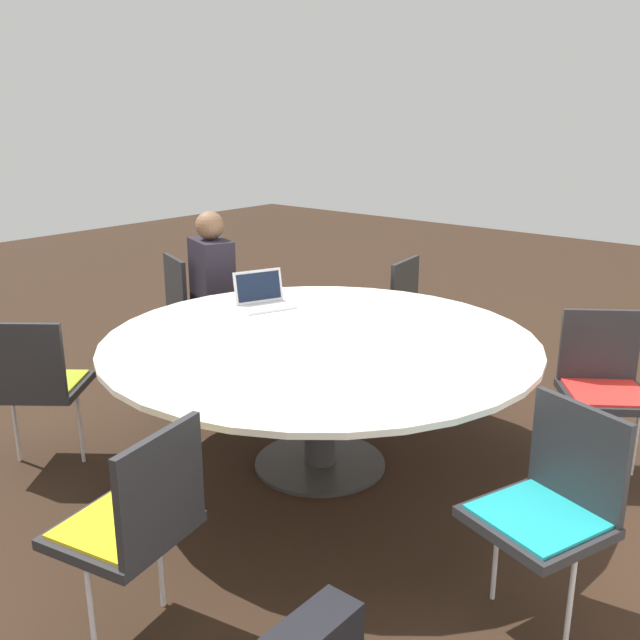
{
  "coord_description": "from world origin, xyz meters",
  "views": [
    {
      "loc": [
        2.73,
        2.29,
        1.9
      ],
      "look_at": [
        0.0,
        0.0,
        0.84
      ],
      "focal_mm": 40.0,
      "sensor_mm": 36.0,
      "label": 1
    }
  ],
  "objects": [
    {
      "name": "chair_5",
      "position": [
        -1.48,
        -0.3,
        0.52
      ],
      "size": [
        0.5,
        0.48,
        0.87
      ],
      "rotation": [
        0.0,
        0.0,
        12.72
      ],
      "color": "#262628",
      "rests_on": "ground_plane"
    },
    {
      "name": "chair_1",
      "position": [
        0.99,
        -1.14,
        0.52
      ],
      "size": [
        0.6,
        0.61,
        0.87
      ],
      "rotation": [
        0.0,
        0.0,
        8.53
      ],
      "color": "#262628",
      "rests_on": "ground_plane"
    },
    {
      "name": "person_0",
      "position": [
        -0.57,
        -1.46,
        0.71
      ],
      "size": [
        0.34,
        0.41,
        1.22
      ],
      "rotation": [
        0.0,
        0.0,
        7.49
      ],
      "color": "#231E28",
      "rests_on": "ground_plane"
    },
    {
      "name": "conference_table",
      "position": [
        0.0,
        0.0,
        0.65
      ],
      "size": [
        2.29,
        2.29,
        0.74
      ],
      "color": "#333333",
      "rests_on": "ground_plane"
    },
    {
      "name": "ground_plane",
      "position": [
        0.0,
        0.0,
        0.0
      ],
      "size": [
        16.0,
        16.0,
        0.0
      ],
      "primitive_type": "plane",
      "color": "black"
    },
    {
      "name": "chair_4",
      "position": [
        -0.94,
        1.18,
        0.52
      ],
      "size": [
        0.6,
        0.6,
        0.87
      ],
      "rotation": [
        0.0,
        0.0,
        11.62
      ],
      "color": "#262628",
      "rests_on": "ground_plane"
    },
    {
      "name": "chair_2",
      "position": [
        1.46,
        0.37,
        0.52
      ],
      "size": [
        0.52,
        0.5,
        0.87
      ],
      "rotation": [
        0.0,
        0.0,
        9.63
      ],
      "color": "#262628",
      "rests_on": "ground_plane"
    },
    {
      "name": "chair_0",
      "position": [
        -0.58,
        -1.71,
        0.52
      ],
      "size": [
        0.55,
        0.56,
        0.87
      ],
      "rotation": [
        0.0,
        0.0,
        7.49
      ],
      "color": "#262628",
      "rests_on": "ground_plane"
    },
    {
      "name": "chair_3",
      "position": [
        0.41,
        1.45,
        0.52
      ],
      "size": [
        0.54,
        0.55,
        0.87
      ],
      "rotation": [
        0.0,
        0.0,
        10.67
      ],
      "color": "#262628",
      "rests_on": "ground_plane"
    },
    {
      "name": "laptop",
      "position": [
        -0.25,
        -0.67,
        0.79
      ],
      "size": [
        0.38,
        0.33,
        0.21
      ],
      "rotation": [
        0.0,
        0.0,
        2.78
      ],
      "color": "silver",
      "rests_on": "conference_table"
    }
  ]
}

